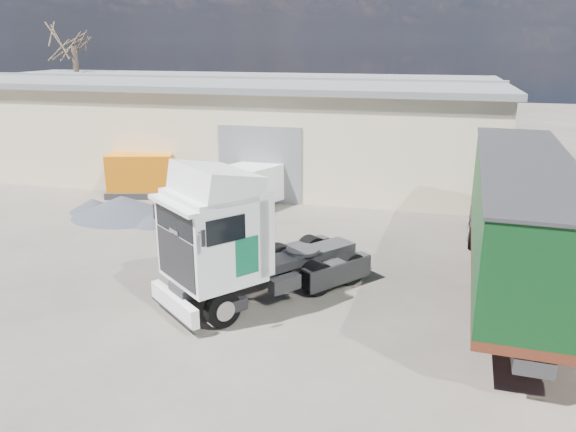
% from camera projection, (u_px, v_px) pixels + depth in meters
% --- Properties ---
extents(ground, '(120.00, 120.00, 0.00)m').
position_uv_depth(ground, '(229.00, 293.00, 17.10)').
color(ground, black).
rests_on(ground, ground).
extents(warehouse, '(30.60, 12.60, 5.42)m').
position_uv_depth(warehouse, '(223.00, 125.00, 32.49)').
color(warehouse, beige).
rests_on(warehouse, ground).
extents(bare_tree, '(4.00, 4.00, 9.60)m').
position_uv_depth(bare_tree, '(72.00, 31.00, 37.39)').
color(bare_tree, '#382B21').
rests_on(bare_tree, ground).
extents(tractor_unit, '(5.79, 6.34, 4.26)m').
position_uv_depth(tractor_unit, '(237.00, 244.00, 16.04)').
color(tractor_unit, black).
rests_on(tractor_unit, ground).
extents(box_trailer, '(3.34, 12.44, 4.09)m').
position_uv_depth(box_trailer, '(520.00, 212.00, 16.68)').
color(box_trailer, '#2D2D30').
rests_on(box_trailer, ground).
extents(panel_van, '(3.61, 5.00, 1.90)m').
position_uv_depth(panel_van, '(258.00, 183.00, 26.17)').
color(panel_van, black).
rests_on(panel_van, ground).
extents(orange_skip, '(3.80, 2.90, 2.11)m').
position_uv_depth(orange_skip, '(143.00, 177.00, 27.74)').
color(orange_skip, '#2D2D30').
rests_on(orange_skip, ground).
extents(gravel_heap, '(5.72, 5.13, 0.93)m').
position_uv_depth(gravel_heap, '(121.00, 207.00, 24.43)').
color(gravel_heap, '#1F2229').
rests_on(gravel_heap, ground).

